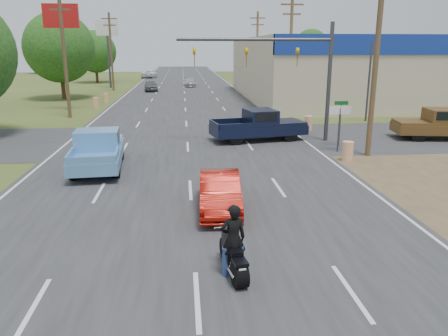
{
  "coord_description": "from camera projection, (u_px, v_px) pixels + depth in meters",
  "views": [
    {
      "loc": [
        -0.21,
        -8.74,
        5.53
      ],
      "look_at": [
        1.22,
        6.54,
        1.3
      ],
      "focal_mm": 35.0,
      "sensor_mm": 36.0,
      "label": 1
    }
  ],
  "objects": [
    {
      "name": "barrel_0",
      "position": [
        348.0,
        151.0,
        21.98
      ],
      "size": [
        0.56,
        0.56,
        1.0
      ],
      "primitive_type": "cylinder",
      "color": "orange",
      "rests_on": "ground"
    },
    {
      "name": "utility_pole_5",
      "position": [
        64.0,
        51.0,
        34.49
      ],
      "size": [
        2.0,
        0.28,
        10.0
      ],
      "color": "#4C3823",
      "rests_on": "ground"
    },
    {
      "name": "rider",
      "position": [
        233.0,
        243.0,
        10.76
      ],
      "size": [
        0.71,
        0.53,
        1.78
      ],
      "primitive_type": "imported",
      "rotation": [
        0.0,
        0.0,
        3.31
      ],
      "color": "black",
      "rests_on": "ground"
    },
    {
      "name": "tree_6",
      "position": [
        47.0,
        43.0,
        96.65
      ],
      "size": [
        8.82,
        8.82,
        10.92
      ],
      "color": "#422D19",
      "rests_on": "ground"
    },
    {
      "name": "distant_car_white",
      "position": [
        149.0,
        74.0,
        83.52
      ],
      "size": [
        3.0,
        5.5,
        1.46
      ],
      "primitive_type": "imported",
      "rotation": [
        0.0,
        0.0,
        3.03
      ],
      "color": "white",
      "rests_on": "ground"
    },
    {
      "name": "blue_pickup",
      "position": [
        98.0,
        149.0,
        20.58
      ],
      "size": [
        2.57,
        5.71,
        1.84
      ],
      "rotation": [
        0.0,
        0.0,
        0.08
      ],
      "color": "black",
      "rests_on": "ground"
    },
    {
      "name": "barrel_3",
      "position": [
        106.0,
        98.0,
        45.49
      ],
      "size": [
        0.56,
        0.56,
        1.0
      ],
      "primitive_type": "cylinder",
      "color": "orange",
      "rests_on": "ground"
    },
    {
      "name": "barrel_2",
      "position": [
        96.0,
        103.0,
        41.62
      ],
      "size": [
        0.56,
        0.56,
        1.0
      ],
      "primitive_type": "cylinder",
      "color": "orange",
      "rests_on": "ground"
    },
    {
      "name": "barrel_1",
      "position": [
        308.0,
        123.0,
        30.18
      ],
      "size": [
        0.56,
        0.56,
        1.0
      ],
      "primitive_type": "cylinder",
      "color": "orange",
      "rests_on": "ground"
    },
    {
      "name": "pole_sign_left_far",
      "position": [
        107.0,
        36.0,
        60.79
      ],
      "size": [
        3.0,
        0.35,
        9.2
      ],
      "color": "#3F3F44",
      "rests_on": "ground"
    },
    {
      "name": "tree_5",
      "position": [
        311.0,
        46.0,
        102.2
      ],
      "size": [
        7.98,
        7.98,
        9.88
      ],
      "color": "#422D19",
      "rests_on": "ground"
    },
    {
      "name": "pole_sign_left_near",
      "position": [
        62.0,
        28.0,
        37.75
      ],
      "size": [
        3.0,
        0.35,
        9.2
      ],
      "color": "#3F3F44",
      "rests_on": "ground"
    },
    {
      "name": "red_convertible",
      "position": [
        220.0,
        192.0,
        15.25
      ],
      "size": [
        1.59,
        4.04,
        1.31
      ],
      "primitive_type": "imported",
      "rotation": [
        0.0,
        0.0,
        -0.05
      ],
      "color": "#920E06",
      "rests_on": "ground"
    },
    {
      "name": "tree_1",
      "position": [
        59.0,
        48.0,
        47.5
      ],
      "size": [
        7.56,
        7.56,
        9.36
      ],
      "color": "#422D19",
      "rests_on": "ground"
    },
    {
      "name": "distant_car_grey",
      "position": [
        151.0,
        86.0,
        57.56
      ],
      "size": [
        2.05,
        4.25,
        1.4
      ],
      "primitive_type": "imported",
      "rotation": [
        0.0,
        0.0,
        0.1
      ],
      "color": "#595A5E",
      "rests_on": "ground"
    },
    {
      "name": "motorcycle",
      "position": [
        234.0,
        259.0,
        10.84
      ],
      "size": [
        0.73,
        2.06,
        1.04
      ],
      "rotation": [
        0.0,
        0.0,
        0.17
      ],
      "color": "black",
      "rests_on": "ground"
    },
    {
      "name": "utility_pole_3",
      "position": [
        257.0,
        50.0,
        56.36
      ],
      "size": [
        2.0,
        0.28,
        10.0
      ],
      "color": "#4C3823",
      "rests_on": "ground"
    },
    {
      "name": "brown_pickup",
      "position": [
        440.0,
        124.0,
        27.21
      ],
      "size": [
        6.0,
        3.07,
        1.9
      ],
      "rotation": [
        0.0,
        0.0,
        1.41
      ],
      "color": "black",
      "rests_on": "ground"
    },
    {
      "name": "utility_pole_2",
      "position": [
        290.0,
        50.0,
        39.08
      ],
      "size": [
        2.0,
        0.28,
        10.0
      ],
      "color": "#4C3823",
      "rests_on": "ground"
    },
    {
      "name": "dirt_verge",
      "position": [
        424.0,
        170.0,
        20.47
      ],
      "size": [
        8.0,
        18.0,
        0.01
      ],
      "primitive_type": "cube",
      "color": "brown",
      "rests_on": "ground"
    },
    {
      "name": "ground",
      "position": [
        197.0,
        301.0,
        9.88
      ],
      "size": [
        200.0,
        200.0,
        0.0
      ],
      "primitive_type": "plane",
      "color": "#37431B",
      "rests_on": "ground"
    },
    {
      "name": "distant_car_silver",
      "position": [
        190.0,
        82.0,
        64.73
      ],
      "size": [
        1.9,
        4.35,
        1.24
      ],
      "primitive_type": "imported",
      "rotation": [
        0.0,
        0.0,
        -0.04
      ],
      "color": "#B0B1B5",
      "rests_on": "ground"
    },
    {
      "name": "navy_pickup",
      "position": [
        260.0,
        125.0,
        26.84
      ],
      "size": [
        6.06,
        3.27,
        1.91
      ],
      "rotation": [
        0.0,
        0.0,
        -1.38
      ],
      "color": "black",
      "rests_on": "ground"
    },
    {
      "name": "utility_pole_1",
      "position": [
        377.0,
        52.0,
        21.8
      ],
      "size": [
        2.0,
        0.28,
        10.0
      ],
      "color": "#4C3823",
      "rests_on": "ground"
    },
    {
      "name": "main_road",
      "position": [
        185.0,
        100.0,
        48.27
      ],
      "size": [
        15.0,
        180.0,
        0.02
      ],
      "primitive_type": "cube",
      "color": "#2D2D30",
      "rests_on": "ground"
    },
    {
      "name": "street_name_sign",
      "position": [
        340.0,
        119.0,
        25.12
      ],
      "size": [
        0.8,
        0.08,
        2.61
      ],
      "color": "#3F3F44",
      "rests_on": "ground"
    },
    {
      "name": "utility_pole_6",
      "position": [
        111.0,
        50.0,
        57.53
      ],
      "size": [
        2.0,
        0.28,
        10.0
      ],
      "color": "#4C3823",
      "rests_on": "ground"
    },
    {
      "name": "tree_2",
      "position": [
        95.0,
        52.0,
        70.64
      ],
      "size": [
        6.72,
        6.72,
        8.32
      ],
      "color": "#422D19",
      "rests_on": "ground"
    },
    {
      "name": "signal_mast",
      "position": [
        286.0,
        61.0,
        25.45
      ],
      "size": [
        9.12,
        0.4,
        7.0
      ],
      "color": "#3F3F44",
      "rests_on": "ground"
    },
    {
      "name": "lane_sign",
      "position": [
        340.0,
        118.0,
        23.55
      ],
      "size": [
        1.2,
        0.08,
        2.52
      ],
      "color": "#3F3F44",
      "rests_on": "ground"
    },
    {
      "name": "cross_road",
      "position": [
        187.0,
        140.0,
        27.16
      ],
      "size": [
        120.0,
        10.0,
        0.02
      ],
      "primitive_type": "cube",
      "color": "#2D2D30",
      "rests_on": "ground"
    }
  ]
}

